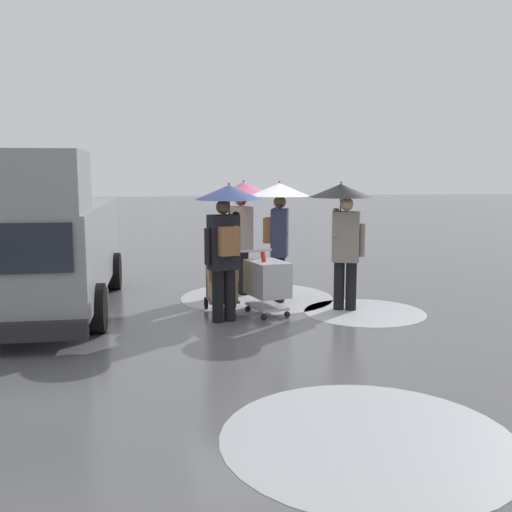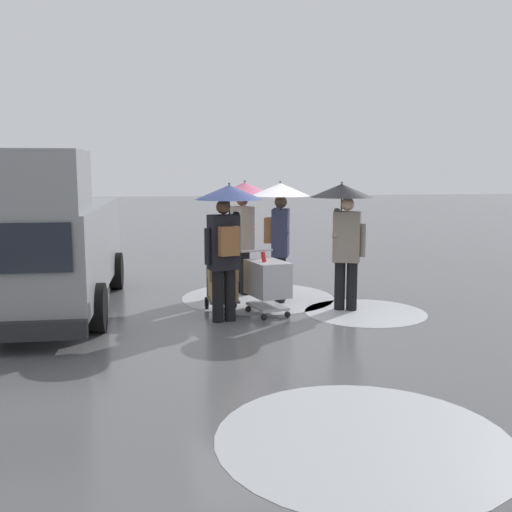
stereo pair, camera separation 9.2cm
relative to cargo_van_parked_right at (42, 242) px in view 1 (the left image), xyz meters
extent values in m
plane|color=#5B5B5E|center=(-3.56, 1.07, -1.18)|extent=(90.00, 90.00, 0.00)
cylinder|color=#ADAFB5|center=(-3.65, -0.58, -1.18)|extent=(2.80, 2.80, 0.01)
cylinder|color=#ADAFB5|center=(-3.59, 5.35, -1.18)|extent=(2.62, 2.62, 0.01)
cylinder|color=#ADAFB5|center=(-5.21, 0.87, -1.18)|extent=(2.00, 2.00, 0.01)
cube|color=gray|center=(0.00, -0.26, -0.12)|extent=(2.06, 5.24, 1.40)
cube|color=gray|center=(0.03, 1.64, 1.00)|extent=(1.87, 1.43, 0.84)
cube|color=black|center=(0.04, 2.36, 0.20)|extent=(1.66, 0.09, 0.63)
cube|color=#232326|center=(0.05, 2.40, -0.86)|extent=(1.96, 0.20, 0.24)
cylinder|color=black|center=(-0.95, 1.37, -0.82)|extent=(0.25, 0.72, 0.72)
cylinder|color=black|center=(-1.02, -1.86, -0.82)|extent=(0.25, 0.72, 0.72)
cylinder|color=black|center=(0.94, -1.89, -0.82)|extent=(0.25, 0.72, 0.72)
cube|color=#B2B2B7|center=(-3.58, 0.75, -0.58)|extent=(0.70, 0.87, 0.56)
cube|color=#B2B2B7|center=(-3.58, 0.75, -1.04)|extent=(0.63, 0.78, 0.04)
cylinder|color=#B2B2B7|center=(-3.47, 0.34, -0.18)|extent=(0.57, 0.19, 0.04)
sphere|color=black|center=(-3.86, 0.99, -1.13)|extent=(0.10, 0.10, 0.10)
sphere|color=black|center=(-3.46, 1.10, -1.13)|extent=(0.10, 0.10, 0.10)
sphere|color=black|center=(-3.70, 0.40, -1.13)|extent=(0.10, 0.10, 0.10)
sphere|color=black|center=(-3.30, 0.51, -1.13)|extent=(0.10, 0.10, 0.10)
cylinder|color=red|center=(-3.53, 0.86, -0.48)|extent=(0.14, 0.29, 0.69)
cube|color=#515156|center=(-2.89, 0.46, -0.96)|extent=(0.50, 0.61, 0.03)
cylinder|color=#515156|center=(-3.10, 0.15, -0.41)|extent=(0.04, 0.04, 1.10)
cylinder|color=#515156|center=(-2.66, 0.17, -0.41)|extent=(0.04, 0.04, 1.10)
cylinder|color=black|center=(-3.12, 0.15, -1.08)|extent=(0.06, 0.20, 0.20)
cylinder|color=black|center=(-2.64, 0.17, -1.08)|extent=(0.06, 0.20, 0.20)
cube|color=tan|center=(-2.89, 0.46, -0.78)|extent=(0.45, 0.60, 0.33)
cube|color=tan|center=(-2.89, 0.46, -0.48)|extent=(0.49, 0.57, 0.28)
cube|color=tan|center=(-2.89, 0.46, -0.17)|extent=(0.37, 0.58, 0.33)
cylinder|color=black|center=(-3.38, -1.06, -0.77)|extent=(0.18, 0.18, 0.82)
cylinder|color=black|center=(-3.45, -0.87, -0.77)|extent=(0.18, 0.18, 0.82)
cube|color=#B2A899|center=(-3.41, -0.97, 0.06)|extent=(0.42, 0.51, 0.84)
sphere|color=#8C6647|center=(-3.41, -0.97, 0.60)|extent=(0.22, 0.22, 0.22)
cylinder|color=#B2A899|center=(-3.32, -1.21, 0.01)|extent=(0.10, 0.10, 0.55)
cylinder|color=#B2A899|center=(-3.50, -0.80, 0.28)|extent=(0.32, 0.20, 0.50)
cylinder|color=#333338|center=(-3.45, -0.87, 0.44)|extent=(0.02, 0.02, 0.86)
cone|color=#E0668E|center=(-3.45, -0.87, 0.82)|extent=(1.04, 1.04, 0.22)
sphere|color=#333338|center=(-3.45, -0.87, 0.95)|extent=(0.04, 0.04, 0.04)
cube|color=#33664C|center=(-3.23, -0.89, 0.10)|extent=(0.26, 0.34, 0.44)
cylinder|color=black|center=(-5.03, 0.67, -0.77)|extent=(0.18, 0.18, 0.82)
cylinder|color=black|center=(-4.84, 0.59, -0.77)|extent=(0.18, 0.18, 0.82)
cube|color=slate|center=(-4.94, 0.63, 0.06)|extent=(0.51, 0.43, 0.84)
sphere|color=beige|center=(-4.94, 0.63, 0.60)|extent=(0.22, 0.22, 0.22)
cylinder|color=slate|center=(-5.18, 0.73, 0.01)|extent=(0.10, 0.10, 0.55)
cylinder|color=slate|center=(-4.76, 0.58, 0.28)|extent=(0.21, 0.32, 0.50)
cylinder|color=#333338|center=(-4.84, 0.59, 0.44)|extent=(0.02, 0.02, 0.86)
cone|color=black|center=(-4.84, 0.59, 0.82)|extent=(1.04, 1.04, 0.22)
sphere|color=#333338|center=(-4.84, 0.59, 0.95)|extent=(0.04, 0.04, 0.04)
cylinder|color=black|center=(-2.74, 1.08, -0.77)|extent=(0.18, 0.18, 0.82)
cylinder|color=black|center=(-2.93, 1.03, -0.77)|extent=(0.18, 0.18, 0.82)
cube|color=black|center=(-2.84, 1.05, 0.06)|extent=(0.50, 0.39, 0.84)
sphere|color=brown|center=(-2.84, 1.05, 0.60)|extent=(0.22, 0.22, 0.22)
cylinder|color=black|center=(-2.59, 1.13, 0.01)|extent=(0.10, 0.10, 0.55)
cylinder|color=black|center=(-3.00, 0.98, 0.28)|extent=(0.18, 0.32, 0.50)
cylinder|color=#333338|center=(-2.93, 1.03, 0.44)|extent=(0.02, 0.02, 0.86)
cone|color=navy|center=(-2.93, 1.03, 0.82)|extent=(1.04, 1.04, 0.22)
sphere|color=#333338|center=(-2.93, 1.03, 0.95)|extent=(0.04, 0.04, 0.04)
cube|color=brown|center=(-2.89, 1.25, 0.10)|extent=(0.33, 0.24, 0.44)
cylinder|color=black|center=(-4.02, -0.29, -0.77)|extent=(0.18, 0.18, 0.82)
cylinder|color=black|center=(-3.96, -0.10, -0.77)|extent=(0.18, 0.18, 0.82)
cube|color=#282D47|center=(-3.99, -0.19, 0.06)|extent=(0.40, 0.50, 0.84)
sphere|color=brown|center=(-3.99, -0.19, 0.60)|extent=(0.22, 0.22, 0.22)
cylinder|color=#282D47|center=(-4.06, -0.44, 0.01)|extent=(0.10, 0.10, 0.55)
cylinder|color=#282D47|center=(-3.95, -0.01, 0.28)|extent=(0.32, 0.19, 0.50)
cylinder|color=#333338|center=(-3.96, -0.10, 0.44)|extent=(0.02, 0.02, 0.86)
cone|color=white|center=(-3.96, -0.10, 0.82)|extent=(1.04, 1.04, 0.22)
sphere|color=#333338|center=(-3.96, -0.10, 0.95)|extent=(0.04, 0.04, 0.04)
cube|color=brown|center=(-3.80, -0.25, 0.10)|extent=(0.24, 0.33, 0.44)
camera|label=1|loc=(-1.76, 10.06, 1.16)|focal=41.89mm
camera|label=2|loc=(-1.86, 10.07, 1.16)|focal=41.89mm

